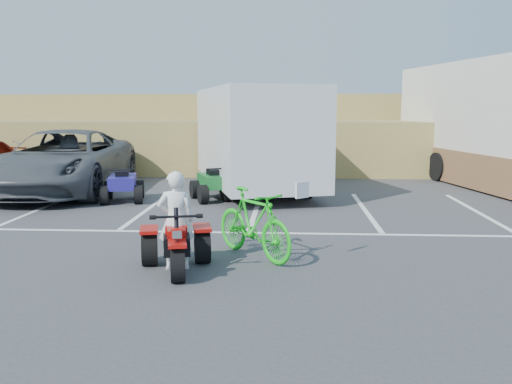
# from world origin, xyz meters

# --- Properties ---
(ground) EXTENTS (100.00, 100.00, 0.00)m
(ground) POSITION_xyz_m (0.00, 0.00, 0.00)
(ground) COLOR #3B3B3D
(ground) RESTS_ON ground
(parking_stripes) EXTENTS (28.00, 5.16, 0.01)m
(parking_stripes) POSITION_xyz_m (0.87, 4.07, 0.00)
(parking_stripes) COLOR white
(parking_stripes) RESTS_ON ground
(grass_embankment) EXTENTS (40.00, 8.50, 3.10)m
(grass_embankment) POSITION_xyz_m (0.00, 15.48, 1.42)
(grass_embankment) COLOR olive
(grass_embankment) RESTS_ON ground
(red_trike_atv) EXTENTS (1.44, 1.72, 0.98)m
(red_trike_atv) POSITION_xyz_m (-0.92, -0.26, 0.00)
(red_trike_atv) COLOR #A40D09
(red_trike_atv) RESTS_ON ground
(rider) EXTENTS (0.64, 0.49, 1.55)m
(rider) POSITION_xyz_m (-0.95, -0.12, 0.78)
(rider) COLOR white
(rider) RESTS_ON ground
(green_dirt_bike) EXTENTS (1.70, 1.84, 1.18)m
(green_dirt_bike) POSITION_xyz_m (0.21, 0.61, 0.59)
(green_dirt_bike) COLOR #14BF19
(green_dirt_bike) RESTS_ON ground
(grey_pickup) EXTENTS (3.51, 6.86, 1.86)m
(grey_pickup) POSITION_xyz_m (-5.91, 7.45, 0.93)
(grey_pickup) COLOR #4A4D52
(grey_pickup) RESTS_ON ground
(cargo_trailer) EXTENTS (4.39, 7.09, 3.09)m
(cargo_trailer) POSITION_xyz_m (-0.23, 8.01, 1.67)
(cargo_trailer) COLOR silver
(cargo_trailer) RESTS_ON ground
(quad_atv_blue) EXTENTS (1.37, 1.65, 0.94)m
(quad_atv_blue) POSITION_xyz_m (-3.68, 5.94, 0.00)
(quad_atv_blue) COLOR navy
(quad_atv_blue) RESTS_ON ground
(quad_atv_green) EXTENTS (1.57, 1.77, 0.95)m
(quad_atv_green) POSITION_xyz_m (-1.22, 6.28, 0.00)
(quad_atv_green) COLOR #166326
(quad_atv_green) RESTS_ON ground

